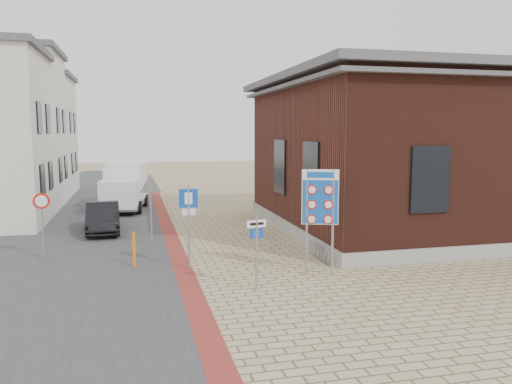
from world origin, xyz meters
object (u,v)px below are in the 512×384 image
sedan (103,217)px  bollard (134,250)px  essen_sign (257,242)px  border_sign (320,199)px  parking_sign (189,213)px  box_truck (125,186)px

sedan → bollard: (1.29, -6.18, -0.07)m
essen_sign → bollard: bearing=124.7°
border_sign → bollard: bearing=175.8°
parking_sign → bollard: size_ratio=2.33×
essen_sign → sedan: bearing=105.3°
sedan → box_truck: size_ratio=0.76×
box_truck → parking_sign: parking_sign is taller
parking_sign → bollard: 2.26m
border_sign → bollard: size_ratio=2.83×
sedan → border_sign: size_ratio=1.21×
box_truck → bollard: bearing=-80.4°
sedan → bollard: 6.32m
sedan → bollard: bearing=-80.9°
sedan → essen_sign: (4.57, -9.42, 0.71)m
essen_sign → parking_sign: bearing=112.3°
essen_sign → bollard: essen_sign is taller
sedan → box_truck: (0.87, 6.11, 0.69)m
essen_sign → parking_sign: (-1.58, 2.44, 0.48)m
sedan → parking_sign: bearing=-69.5°
parking_sign → border_sign: bearing=-18.9°
essen_sign → border_sign: bearing=12.5°
box_truck → parking_sign: bearing=-73.1°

